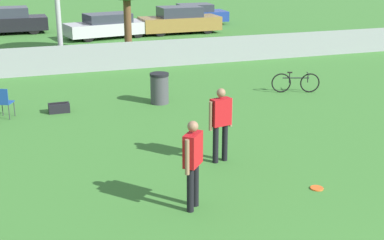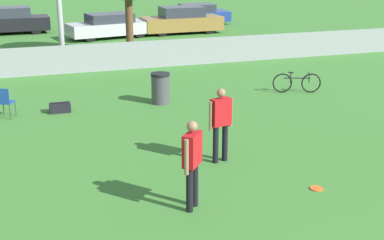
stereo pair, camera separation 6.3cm
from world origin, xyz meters
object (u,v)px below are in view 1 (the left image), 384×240
Objects in this scene: player_thrower_red at (193,158)px; gear_bag_sideline at (59,108)px; bicycle_sideline at (296,82)px; parked_car_tan at (180,21)px; parked_car_dark at (8,21)px; parked_car_silver at (108,26)px; parked_car_blue at (195,14)px; trash_bin at (160,88)px; player_defender_red at (221,119)px; folding_chair_sideline at (3,101)px; frisbee_disc at (317,188)px.

gear_bag_sideline is (-1.73, 7.04, -0.86)m from player_thrower_red.
parked_car_tan reaches higher than bicycle_sideline.
player_thrower_red is 23.77m from parked_car_dark.
parked_car_blue is at bearing 19.99° from parked_car_silver.
trash_bin reaches higher than bicycle_sideline.
trash_bin is at bearing -109.86° from parked_car_blue.
parked_car_silver reaches higher than gear_bag_sideline.
player_defender_red is at bearing -58.84° from gear_bag_sideline.
player_thrower_red is 2.84× the size of gear_bag_sideline.
parked_car_tan is 3.90m from parked_car_blue.
parked_car_dark is at bearing -66.48° from folding_chair_sideline.
player_thrower_red is 1.11× the size of bicycle_sideline.
folding_chair_sideline is 16.66m from parked_car_dark.
bicycle_sideline is (9.23, -0.11, -0.18)m from folding_chair_sideline.
parked_car_silver is at bearing -176.64° from parked_car_tan.
player_thrower_red is 6.41× the size of frisbee_disc.
trash_bin is at bearing -153.96° from folding_chair_sideline.
frisbee_disc is 0.28× the size of trash_bin.
folding_chair_sideline reaches higher than bicycle_sideline.
player_thrower_red is 9.10m from bicycle_sideline.
folding_chair_sideline reaches higher than frisbee_disc.
player_defender_red is 22.02m from parked_car_dark.
player_thrower_red is 1.79× the size of trash_bin.
bicycle_sideline is at bearing -2.54° from trash_bin.
player_defender_red is 1.11× the size of bicycle_sideline.
frisbee_disc is 0.17× the size of bicycle_sideline.
player_defender_red reaches higher than bicycle_sideline.
parked_car_tan is at bearing 59.31° from gear_bag_sideline.
parked_car_dark reaches higher than bicycle_sideline.
player_defender_red is at bearing -106.24° from parked_car_tan.
player_thrower_red is at bearing 179.85° from frisbee_disc.
frisbee_disc is 0.30× the size of folding_chair_sideline.
player_defender_red is 23.05m from parked_car_blue.
folding_chair_sideline is at bearing -92.55° from parked_car_dark.
trash_bin is at bearing -77.02° from parked_car_dark.
parked_car_dark is 1.03× the size of parked_car_blue.
parked_car_silver is (0.83, 18.29, -0.36)m from player_defender_red.
bicycle_sideline reaches higher than gear_bag_sideline.
parked_car_dark is (-5.51, 23.60, 0.70)m from frisbee_disc.
gear_bag_sideline is at bearing -150.93° from folding_chair_sideline.
player_thrower_red reaches higher than parked_car_silver.
parked_car_blue reaches higher than gear_bag_sideline.
parked_car_silver is (2.16, 20.27, -0.36)m from player_thrower_red.
frisbee_disc is at bearing 155.09° from folding_chair_sideline.
parked_car_blue is (7.04, 16.89, 0.15)m from trash_bin.
parked_car_silver is at bearing 91.34° from frisbee_disc.
parked_car_dark is (-2.88, 23.59, -0.29)m from player_thrower_red.
parked_car_tan is at bearing 61.95° from player_defender_red.
gear_bag_sideline is (-7.71, 0.22, -0.20)m from bicycle_sideline.
trash_bin reaches higher than gear_bag_sideline.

